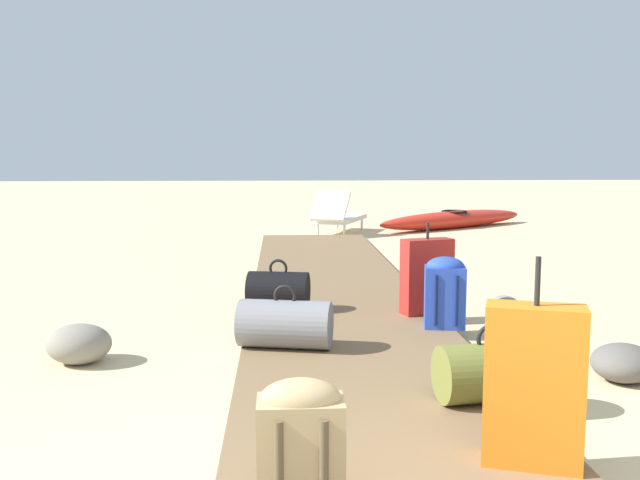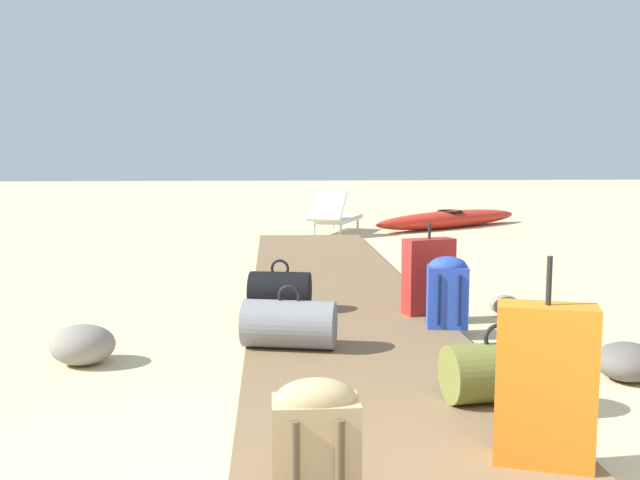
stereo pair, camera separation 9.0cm
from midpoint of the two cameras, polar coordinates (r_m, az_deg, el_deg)
ground_plane at (r=5.90m, az=1.81°, el=-7.09°), size 60.00×60.00×0.00m
boardwalk at (r=6.84m, az=0.98°, el=-4.75°), size 1.63×9.83×0.08m
duffel_bag_grey at (r=4.98m, az=-3.03°, el=-6.82°), size 0.70×0.46×0.45m
duffel_bag_olive at (r=4.06m, az=13.52°, el=-10.33°), size 0.60×0.40×0.44m
suitcase_orange at (r=3.28m, az=17.01°, el=-11.17°), size 0.46×0.31×0.93m
backpack_blue at (r=5.61m, az=9.84°, el=-4.02°), size 0.35×0.29×0.56m
duffel_bag_black at (r=6.15m, az=-3.69°, el=-4.12°), size 0.57×0.42×0.45m
suitcase_red at (r=6.05m, az=8.38°, el=-2.91°), size 0.46×0.29×0.78m
backpack_tan at (r=2.79m, az=-1.31°, el=-16.01°), size 0.33×0.22×0.52m
lounge_chair at (r=12.48m, az=0.97°, el=2.00°), size 1.13×1.65×0.80m
kayak at (r=13.72m, az=10.29°, el=1.68°), size 3.47×2.57×0.34m
rock_right_mid at (r=6.54m, az=14.38°, el=-5.11°), size 0.29×0.29×0.17m
rock_right_near at (r=4.95m, az=23.18°, el=-9.05°), size 0.59×0.60×0.24m
rock_left_near at (r=5.15m, az=-19.20°, el=-8.03°), size 0.48×0.43×0.27m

